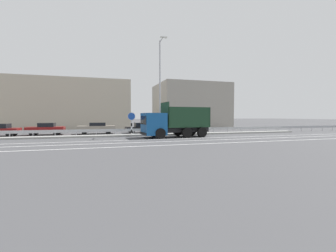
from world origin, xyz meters
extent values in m
plane|color=#424244|center=(0.00, 0.00, 0.00)|extent=(320.00, 320.00, 0.00)
cube|color=silver|center=(1.98, -1.92, 0.00)|extent=(70.86, 0.16, 0.01)
cube|color=silver|center=(1.98, -3.96, 0.00)|extent=(70.86, 0.16, 0.01)
cube|color=silver|center=(1.98, -6.34, 0.00)|extent=(70.86, 0.16, 0.01)
cube|color=gray|center=(0.00, 2.38, 0.09)|extent=(38.97, 1.10, 0.18)
cube|color=#9EA0A5|center=(0.00, 3.33, 0.62)|extent=(70.86, 0.04, 0.32)
cylinder|color=#ADADB2|center=(-14.46, 3.33, 0.31)|extent=(0.09, 0.09, 0.62)
cylinder|color=#ADADB2|center=(-12.40, 3.33, 0.31)|extent=(0.09, 0.09, 0.62)
cylinder|color=#ADADB2|center=(-10.33, 3.33, 0.31)|extent=(0.09, 0.09, 0.62)
cylinder|color=#ADADB2|center=(-8.27, 3.33, 0.31)|extent=(0.09, 0.09, 0.62)
cylinder|color=#ADADB2|center=(-6.20, 3.33, 0.31)|extent=(0.09, 0.09, 0.62)
cylinder|color=#ADADB2|center=(-4.13, 3.33, 0.31)|extent=(0.09, 0.09, 0.62)
cylinder|color=#ADADB2|center=(-2.07, 3.33, 0.31)|extent=(0.09, 0.09, 0.62)
cylinder|color=#ADADB2|center=(0.00, 3.33, 0.31)|extent=(0.09, 0.09, 0.62)
cylinder|color=#ADADB2|center=(2.07, 3.33, 0.31)|extent=(0.09, 0.09, 0.62)
cylinder|color=#ADADB2|center=(4.13, 3.33, 0.31)|extent=(0.09, 0.09, 0.62)
cylinder|color=#ADADB2|center=(6.20, 3.33, 0.31)|extent=(0.09, 0.09, 0.62)
cylinder|color=#ADADB2|center=(8.27, 3.33, 0.31)|extent=(0.09, 0.09, 0.62)
cylinder|color=#ADADB2|center=(10.33, 3.33, 0.31)|extent=(0.09, 0.09, 0.62)
cylinder|color=#ADADB2|center=(12.40, 3.33, 0.31)|extent=(0.09, 0.09, 0.62)
cylinder|color=#ADADB2|center=(14.46, 3.33, 0.31)|extent=(0.09, 0.09, 0.62)
cylinder|color=#ADADB2|center=(16.53, 3.33, 0.31)|extent=(0.09, 0.09, 0.62)
cylinder|color=#ADADB2|center=(18.60, 3.33, 0.31)|extent=(0.09, 0.09, 0.62)
cylinder|color=#ADADB2|center=(20.66, 3.33, 0.31)|extent=(0.09, 0.09, 0.62)
cylinder|color=#ADADB2|center=(22.73, 3.33, 0.31)|extent=(0.09, 0.09, 0.62)
cylinder|color=#ADADB2|center=(24.80, 3.33, 0.31)|extent=(0.09, 0.09, 0.62)
cylinder|color=#ADADB2|center=(26.86, 3.33, 0.31)|extent=(0.09, 0.09, 0.62)
cylinder|color=#ADADB2|center=(28.93, 3.33, 0.31)|extent=(0.09, 0.09, 0.62)
cube|color=#144C8C|center=(-0.51, -0.28, 1.43)|extent=(2.30, 2.61, 2.23)
cube|color=black|center=(-1.60, -0.36, 1.82)|extent=(0.17, 2.13, 0.84)
cube|color=black|center=(-1.63, -0.36, 0.47)|extent=(0.26, 2.43, 0.24)
cube|color=black|center=(3.05, -0.05, 0.79)|extent=(5.08, 1.69, 0.53)
cube|color=#193823|center=(3.05, -0.05, 1.11)|extent=(4.95, 2.69, 0.12)
cube|color=#193823|center=(3.13, -1.18, 2.17)|extent=(4.80, 0.42, 2.00)
cube|color=#193823|center=(2.98, 1.09, 2.17)|extent=(4.80, 0.42, 2.00)
cube|color=#193823|center=(0.71, -0.20, 2.42)|extent=(0.26, 2.38, 2.50)
cube|color=#193823|center=(5.40, 0.11, 2.17)|extent=(0.26, 2.38, 2.00)
cylinder|color=black|center=(-0.11, -1.47, 0.52)|extent=(1.06, 0.39, 1.04)
cylinder|color=black|center=(-0.27, 0.95, 0.52)|extent=(1.06, 0.39, 1.04)
cylinder|color=black|center=(2.76, -1.28, 0.52)|extent=(1.06, 0.39, 1.04)
cylinder|color=black|center=(2.60, 1.14, 0.52)|extent=(1.06, 0.39, 1.04)
cylinder|color=black|center=(4.51, -1.17, 0.52)|extent=(1.06, 0.39, 1.04)
cylinder|color=black|center=(4.35, 1.26, 0.52)|extent=(1.06, 0.39, 1.04)
cylinder|color=white|center=(-2.42, 2.38, 0.18)|extent=(0.16, 0.16, 0.36)
cylinder|color=black|center=(-2.42, 2.38, 0.55)|extent=(0.16, 0.16, 0.36)
cylinder|color=white|center=(-2.42, 2.38, 0.91)|extent=(0.16, 0.16, 0.36)
cylinder|color=black|center=(-2.42, 2.38, 1.27)|extent=(0.16, 0.16, 0.36)
cylinder|color=white|center=(-2.42, 2.38, 1.64)|extent=(0.16, 0.16, 0.36)
cylinder|color=#1E4CB2|center=(-2.42, 2.38, 2.21)|extent=(0.79, 0.03, 0.79)
cylinder|color=white|center=(-2.42, 2.38, 2.21)|extent=(0.85, 0.02, 0.85)
cylinder|color=#ADADB2|center=(0.89, 2.43, 5.43)|extent=(0.18, 0.18, 10.86)
cylinder|color=#ADADB2|center=(0.86, 1.54, 10.71)|extent=(0.16, 1.79, 0.10)
cube|color=silver|center=(0.83, 0.65, 10.63)|extent=(0.71, 0.22, 0.12)
cube|color=black|center=(-16.40, 6.51, 1.14)|extent=(1.70, 1.55, 0.50)
cylinder|color=black|center=(-15.31, 5.67, 0.30)|extent=(0.60, 0.21, 0.60)
cylinder|color=black|center=(-15.27, 7.30, 0.30)|extent=(0.60, 0.21, 0.60)
cube|color=maroon|center=(-11.94, 6.92, 0.63)|extent=(4.04, 1.89, 0.66)
cube|color=black|center=(-11.82, 6.92, 1.19)|extent=(1.70, 1.66, 0.47)
cylinder|color=black|center=(-13.19, 6.02, 0.30)|extent=(0.60, 0.20, 0.60)
cylinder|color=black|center=(-13.20, 7.81, 0.30)|extent=(0.60, 0.20, 0.60)
cylinder|color=black|center=(-10.69, 6.02, 0.30)|extent=(0.60, 0.20, 0.60)
cylinder|color=black|center=(-10.69, 7.82, 0.30)|extent=(0.60, 0.20, 0.60)
cube|color=gray|center=(-6.24, 6.87, 0.66)|extent=(4.56, 1.85, 0.71)
cube|color=black|center=(-6.10, 6.88, 1.22)|extent=(1.94, 1.56, 0.41)
cylinder|color=black|center=(-7.61, 6.02, 0.30)|extent=(0.61, 0.22, 0.60)
cylinder|color=black|center=(-7.66, 7.64, 0.30)|extent=(0.61, 0.22, 0.60)
cylinder|color=black|center=(-4.82, 6.10, 0.30)|extent=(0.61, 0.22, 0.60)
cylinder|color=black|center=(-4.87, 7.73, 0.30)|extent=(0.61, 0.22, 0.60)
cube|color=black|center=(-0.65, 7.03, 0.56)|extent=(3.91, 1.84, 0.51)
cube|color=black|center=(-0.54, 7.03, 1.09)|extent=(1.67, 1.55, 0.56)
cylinder|color=black|center=(-1.81, 6.18, 0.30)|extent=(0.61, 0.22, 0.60)
cylinder|color=black|center=(-1.88, 7.78, 0.30)|extent=(0.61, 0.22, 0.60)
cylinder|color=black|center=(0.57, 6.27, 0.30)|extent=(0.61, 0.22, 0.60)
cylinder|color=black|center=(0.50, 7.87, 0.30)|extent=(0.61, 0.22, 0.60)
cube|color=#B7AD99|center=(-12.86, 19.29, 4.12)|extent=(23.89, 9.85, 8.23)
cube|color=gray|center=(11.61, 19.46, 4.26)|extent=(12.99, 11.39, 8.53)
camera|label=1|loc=(-5.73, -22.70, 2.21)|focal=24.00mm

